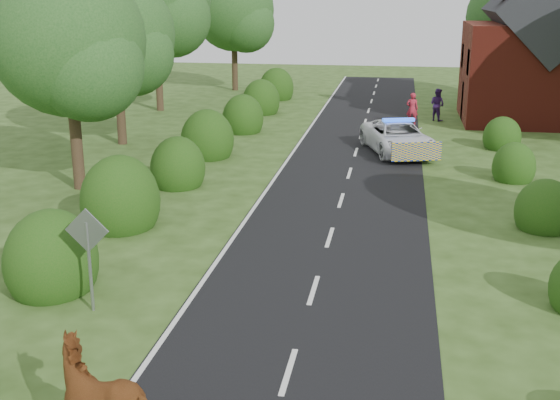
% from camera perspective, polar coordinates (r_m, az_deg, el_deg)
% --- Properties ---
extents(ground, '(120.00, 120.00, 0.00)m').
position_cam_1_polar(ground, '(14.31, 0.70, -13.83)').
color(ground, '#2F4718').
extents(road, '(6.00, 70.00, 0.02)m').
position_cam_1_polar(road, '(28.19, 5.51, 1.67)').
color(road, black).
rests_on(road, ground).
extents(road_markings, '(4.96, 70.00, 0.01)m').
position_cam_1_polar(road_markings, '(26.36, 1.69, 0.72)').
color(road_markings, white).
rests_on(road_markings, road).
extents(hedgerow_left, '(2.75, 50.41, 3.00)m').
position_cam_1_polar(hedgerow_left, '(26.14, -9.41, 2.00)').
color(hedgerow_left, '#1D4C11').
rests_on(hedgerow_left, ground).
extents(hedgerow_right, '(2.10, 45.78, 2.10)m').
position_cam_1_polar(hedgerow_right, '(24.78, 20.23, -0.11)').
color(hedgerow_right, '#1D4C11').
rests_on(hedgerow_right, ground).
extents(tree_left_a, '(5.74, 5.60, 8.38)m').
position_cam_1_polar(tree_left_a, '(26.79, -16.48, 11.88)').
color(tree_left_a, '#332316').
rests_on(tree_left_a, ground).
extents(tree_left_b, '(5.74, 5.60, 8.07)m').
position_cam_1_polar(tree_left_b, '(34.71, -12.90, 12.58)').
color(tree_left_b, '#332316').
rests_on(tree_left_b, ground).
extents(tree_left_c, '(6.97, 6.80, 10.22)m').
position_cam_1_polar(tree_left_c, '(44.48, -9.80, 15.48)').
color(tree_left_c, '#332316').
rests_on(tree_left_c, ground).
extents(tree_left_d, '(6.15, 6.00, 8.89)m').
position_cam_1_polar(tree_left_d, '(53.45, -3.52, 14.88)').
color(tree_left_d, '#332316').
rests_on(tree_left_d, ground).
extents(tree_right_c, '(6.15, 6.00, 8.58)m').
position_cam_1_polar(tree_right_c, '(50.60, 18.62, 13.64)').
color(tree_right_c, '#332316').
rests_on(tree_right_c, ground).
extents(road_sign, '(1.06, 0.08, 2.53)m').
position_cam_1_polar(road_sign, '(16.74, -15.34, -3.53)').
color(road_sign, gray).
rests_on(road_sign, ground).
extents(house, '(8.00, 7.40, 9.17)m').
position_cam_1_polar(house, '(42.99, 20.24, 11.01)').
color(house, maroon).
rests_on(house, ground).
extents(police_van, '(3.96, 5.83, 1.63)m').
position_cam_1_polar(police_van, '(33.04, 9.55, 5.04)').
color(police_van, white).
rests_on(police_van, ground).
extents(pedestrian_red, '(0.67, 0.45, 1.82)m').
position_cam_1_polar(pedestrian_red, '(40.25, 10.69, 7.29)').
color(pedestrian_red, '#AD2235').
rests_on(pedestrian_red, ground).
extents(pedestrian_purple, '(1.15, 1.12, 1.86)m').
position_cam_1_polar(pedestrian_purple, '(41.95, 12.66, 7.57)').
color(pedestrian_purple, '#3E1F62').
rests_on(pedestrian_purple, ground).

